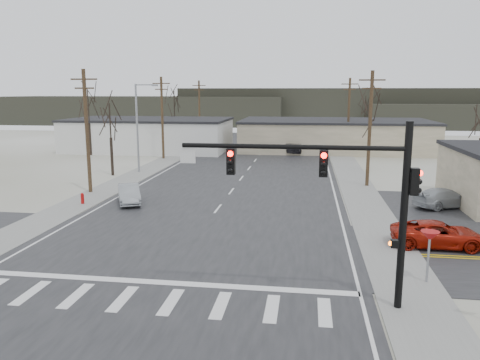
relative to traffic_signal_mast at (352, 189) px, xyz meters
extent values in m
plane|color=silver|center=(-7.89, 6.20, -4.67)|extent=(140.00, 140.00, 0.00)
cube|color=black|center=(-7.89, 21.20, -4.65)|extent=(18.00, 110.00, 0.05)
cube|color=black|center=(-7.89, 6.20, -4.65)|extent=(90.00, 10.00, 0.04)
cube|color=gray|center=(-18.49, 26.20, -4.64)|extent=(3.00, 90.00, 0.06)
cube|color=gray|center=(2.71, 26.20, -4.64)|extent=(3.00, 90.00, 0.06)
cylinder|color=black|center=(1.91, 0.00, -1.07)|extent=(0.28, 0.28, 7.20)
cylinder|color=black|center=(-2.29, 0.00, 1.53)|extent=(8.40, 0.18, 0.18)
cube|color=black|center=(-1.09, 0.00, 0.93)|extent=(0.32, 0.30, 1.00)
cube|color=black|center=(-4.59, 0.00, 0.93)|extent=(0.32, 0.30, 1.00)
sphere|color=#FF0C05|center=(-1.09, -0.17, 1.25)|extent=(0.22, 0.22, 0.22)
sphere|color=#FF0C05|center=(-4.59, -0.17, 1.25)|extent=(0.22, 0.22, 0.22)
cube|color=black|center=(2.21, 0.00, 0.33)|extent=(0.30, 0.30, 1.00)
cube|color=silver|center=(-6.29, 0.00, 1.13)|extent=(0.60, 0.04, 0.60)
cube|color=black|center=(1.66, 0.00, -2.07)|extent=(0.30, 0.25, 0.30)
sphere|color=#FF5905|center=(1.51, 0.00, -2.07)|extent=(0.18, 0.18, 0.18)
cylinder|color=#A50C0C|center=(-18.09, 14.20, -4.32)|extent=(0.24, 0.24, 0.70)
sphere|color=#A50C0C|center=(-18.09, 14.20, -3.92)|extent=(0.24, 0.24, 0.24)
cylinder|color=gray|center=(3.61, 2.70, -3.62)|extent=(0.10, 0.10, 2.10)
cone|color=#A50C0C|center=(3.61, 2.70, -2.52)|extent=(0.80, 0.80, 0.40)
cube|color=silver|center=(-23.89, 46.20, -2.57)|extent=(22.00, 12.00, 4.20)
cube|color=black|center=(-23.89, 46.20, -0.32)|extent=(22.30, 12.30, 0.30)
cube|color=beige|center=(2.11, 50.20, -2.67)|extent=(26.00, 14.00, 4.00)
cube|color=black|center=(2.11, 50.20, -0.52)|extent=(26.30, 14.30, 0.30)
cylinder|color=#4D3D24|center=(-19.39, 18.20, 0.33)|extent=(0.30, 0.30, 10.00)
cube|color=#4D3D24|center=(-19.39, 18.20, 4.53)|extent=(2.20, 0.12, 0.12)
cube|color=#4D3D24|center=(-19.39, 18.20, 3.83)|extent=(1.60, 0.12, 0.12)
cylinder|color=#4D3D24|center=(-19.39, 38.20, 0.33)|extent=(0.30, 0.30, 10.00)
cube|color=#4D3D24|center=(-19.39, 38.20, 4.53)|extent=(2.20, 0.12, 0.12)
cube|color=#4D3D24|center=(-19.39, 38.20, 3.83)|extent=(1.60, 0.12, 0.12)
cylinder|color=#4D3D24|center=(-19.39, 58.20, 0.33)|extent=(0.30, 0.30, 10.00)
cube|color=#4D3D24|center=(-19.39, 58.20, 4.53)|extent=(2.20, 0.12, 0.12)
cube|color=#4D3D24|center=(-19.39, 58.20, 3.83)|extent=(1.60, 0.12, 0.12)
cylinder|color=#4D3D24|center=(3.61, 24.20, 0.33)|extent=(0.30, 0.30, 10.00)
cube|color=#4D3D24|center=(3.61, 24.20, 4.53)|extent=(2.20, 0.12, 0.12)
cube|color=#4D3D24|center=(3.61, 24.20, 3.83)|extent=(1.60, 0.12, 0.12)
cylinder|color=#4D3D24|center=(3.61, 46.20, 0.33)|extent=(0.30, 0.30, 10.00)
cube|color=#4D3D24|center=(3.61, 46.20, 4.53)|extent=(2.20, 0.12, 0.12)
cube|color=#4D3D24|center=(3.61, 46.20, 3.83)|extent=(1.60, 0.12, 0.12)
cylinder|color=gray|center=(-18.89, 28.20, -0.17)|extent=(0.20, 0.20, 9.00)
cylinder|color=gray|center=(-17.89, 28.20, 4.23)|extent=(2.00, 0.12, 0.12)
cube|color=gray|center=(-16.89, 28.20, 4.18)|extent=(0.60, 0.25, 0.18)
cylinder|color=black|center=(-20.89, 26.20, -2.80)|extent=(0.28, 0.28, 3.75)
cylinder|color=black|center=(-20.89, 26.20, 0.58)|extent=(0.14, 0.14, 3.75)
cylinder|color=black|center=(4.61, 32.20, -2.55)|extent=(0.28, 0.28, 4.25)
cylinder|color=black|center=(4.61, 32.20, 1.28)|extent=(0.14, 0.14, 4.25)
cylinder|color=black|center=(-21.89, 52.20, -2.42)|extent=(0.28, 0.28, 4.50)
cylinder|color=black|center=(-21.89, 52.20, 1.63)|extent=(0.14, 0.14, 4.50)
cylinder|color=black|center=(7.11, 58.20, -2.67)|extent=(0.28, 0.28, 4.00)
cylinder|color=black|center=(7.11, 58.20, 0.93)|extent=(0.14, 0.14, 4.00)
cylinder|color=black|center=(14.11, 28.20, -2.67)|extent=(0.28, 0.28, 4.00)
cylinder|color=black|center=(-29.89, 40.20, -2.42)|extent=(0.28, 0.28, 4.50)
cylinder|color=black|center=(-29.89, 40.20, 1.63)|extent=(0.14, 0.14, 4.50)
cube|color=#333026|center=(-42.89, 98.20, -1.17)|extent=(70.00, 18.00, 7.00)
cube|color=#333026|center=(7.11, 102.20, -0.17)|extent=(80.00, 18.00, 9.00)
imported|color=gray|center=(-14.77, 14.97, -3.93)|extent=(3.11, 4.46, 1.39)
imported|color=black|center=(-3.08, 45.57, -3.81)|extent=(3.10, 5.93, 1.64)
imported|color=black|center=(-11.55, 71.20, -3.97)|extent=(2.45, 4.11, 1.31)
imported|color=#9D1608|center=(5.38, 7.81, -3.96)|extent=(4.94, 2.36, 1.36)
imported|color=#959A9F|center=(8.18, 16.94, -3.95)|extent=(5.11, 3.84, 1.38)
camera|label=1|loc=(-1.72, -17.51, 3.57)|focal=35.00mm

